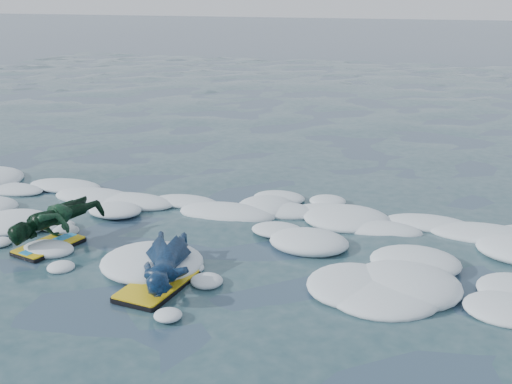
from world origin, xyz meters
TOP-DOWN VIEW (x-y plane):
  - ground at (0.00, 0.00)m, footprint 120.00×120.00m
  - foam_band at (0.00, 1.03)m, footprint 12.00×3.10m
  - prone_woman_unit at (-0.21, -0.83)m, footprint 0.95×1.53m
  - prone_child_unit at (-1.94, -0.26)m, footprint 1.00×1.37m

SIDE VIEW (x-z plane):
  - ground at x=0.00m, z-range 0.00..0.00m
  - foam_band at x=0.00m, z-range -0.15..0.15m
  - prone_woman_unit at x=-0.21m, z-range 0.00..0.37m
  - prone_child_unit at x=-1.94m, z-range 0.01..0.49m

